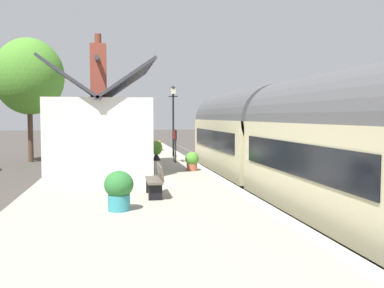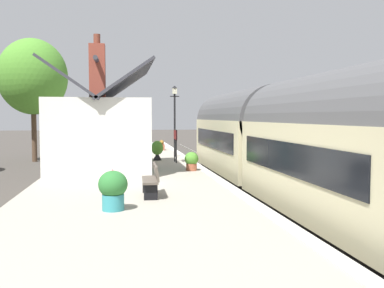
{
  "view_description": "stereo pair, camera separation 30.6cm",
  "coord_description": "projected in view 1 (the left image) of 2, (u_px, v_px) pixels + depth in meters",
  "views": [
    {
      "loc": [
        -20.25,
        4.73,
        3.17
      ],
      "look_at": [
        -2.05,
        1.5,
        1.97
      ],
      "focal_mm": 39.98,
      "sensor_mm": 36.0,
      "label": 1
    },
    {
      "loc": [
        -20.31,
        4.43,
        3.17
      ],
      "look_at": [
        -2.05,
        1.5,
        1.97
      ],
      "focal_mm": 39.98,
      "sensor_mm": 36.0,
      "label": 2
    }
  ],
  "objects": [
    {
      "name": "ground_plane",
      "position": [
        215.0,
        181.0,
        20.93
      ],
      "size": [
        160.0,
        160.0,
        0.0
      ],
      "primitive_type": "plane",
      "color": "#423D38"
    },
    {
      "name": "platform",
      "position": [
        128.0,
        173.0,
        20.17
      ],
      "size": [
        32.0,
        6.39,
        0.97
      ],
      "primitive_type": "cube",
      "color": "#A39B8C",
      "rests_on": "ground"
    },
    {
      "name": "platform_edge_coping",
      "position": [
        191.0,
        162.0,
        20.66
      ],
      "size": [
        32.0,
        0.36,
        0.02
      ],
      "primitive_type": "cube",
      "color": "beige",
      "rests_on": "platform"
    },
    {
      "name": "rail_near",
      "position": [
        247.0,
        179.0,
        21.21
      ],
      "size": [
        52.0,
        0.08,
        0.14
      ],
      "primitive_type": "cube",
      "color": "gray",
      "rests_on": "ground"
    },
    {
      "name": "rail_far",
      "position": [
        218.0,
        179.0,
        20.96
      ],
      "size": [
        52.0,
        0.08,
        0.14
      ],
      "primitive_type": "cube",
      "color": "gray",
      "rests_on": "ground"
    },
    {
      "name": "train",
      "position": [
        342.0,
        154.0,
        10.82
      ],
      "size": [
        26.47,
        2.73,
        4.32
      ],
      "color": "black",
      "rests_on": "ground"
    },
    {
      "name": "station_building",
      "position": [
        101.0,
        132.0,
        17.21
      ],
      "size": [
        5.8,
        4.04,
        5.14
      ],
      "color": "white",
      "rests_on": "platform"
    },
    {
      "name": "bench_platform_end",
      "position": [
        133.0,
        143.0,
        27.75
      ],
      "size": [
        1.4,
        0.44,
        0.88
      ],
      "color": "brown",
      "rests_on": "platform"
    },
    {
      "name": "bench_near_building",
      "position": [
        134.0,
        145.0,
        25.34
      ],
      "size": [
        1.42,
        0.49,
        0.88
      ],
      "color": "brown",
      "rests_on": "platform"
    },
    {
      "name": "bench_mid_platform",
      "position": [
        156.0,
        179.0,
        11.74
      ],
      "size": [
        1.41,
        0.45,
        0.88
      ],
      "color": "brown",
      "rests_on": "platform"
    },
    {
      "name": "planter_corner_building",
      "position": [
        119.0,
        189.0,
        9.96
      ],
      "size": [
        0.68,
        0.68,
        0.99
      ],
      "color": "teal",
      "rests_on": "platform"
    },
    {
      "name": "planter_edge_far",
      "position": [
        159.0,
        145.0,
        27.9
      ],
      "size": [
        0.82,
        0.32,
        0.65
      ],
      "color": "#9E5138",
      "rests_on": "platform"
    },
    {
      "name": "planter_by_door",
      "position": [
        147.0,
        144.0,
        29.67
      ],
      "size": [
        1.04,
        0.32,
        0.61
      ],
      "color": "teal",
      "rests_on": "platform"
    },
    {
      "name": "planter_bench_right",
      "position": [
        109.0,
        143.0,
        28.31
      ],
      "size": [
        0.56,
        0.56,
        0.84
      ],
      "color": "gray",
      "rests_on": "platform"
    },
    {
      "name": "planter_edge_near",
      "position": [
        192.0,
        161.0,
        17.32
      ],
      "size": [
        0.56,
        0.56,
        0.76
      ],
      "color": "#9E5138",
      "rests_on": "platform"
    },
    {
      "name": "planter_under_sign",
      "position": [
        156.0,
        150.0,
        21.34
      ],
      "size": [
        0.6,
        0.6,
        0.98
      ],
      "color": "black",
      "rests_on": "platform"
    },
    {
      "name": "lamp_post_platform",
      "position": [
        173.0,
        107.0,
        23.17
      ],
      "size": [
        0.32,
        0.5,
        3.86
      ],
      "color": "black",
      "rests_on": "platform"
    },
    {
      "name": "station_sign_board",
      "position": [
        175.0,
        138.0,
        20.4
      ],
      "size": [
        0.96,
        0.06,
        1.57
      ],
      "color": "black",
      "rests_on": "platform"
    },
    {
      "name": "tree_distant",
      "position": [
        29.0,
        77.0,
        29.32
      ],
      "size": [
        4.68,
        4.7,
        8.52
      ],
      "color": "#4C3828",
      "rests_on": "ground"
    }
  ]
}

